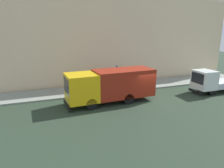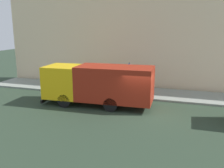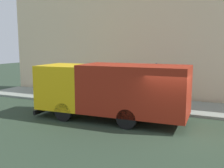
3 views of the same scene
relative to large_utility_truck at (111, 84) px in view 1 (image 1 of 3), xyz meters
name	(u,v)px [view 1 (image 1 of 3)]	position (x,y,z in m)	size (l,w,h in m)	color
ground	(148,100)	(-0.78, -3.33, -1.61)	(80.00, 80.00, 0.00)	#283728
sidewalk	(127,86)	(3.99, -3.33, -1.53)	(3.55, 30.00, 0.14)	gray
building_facade	(119,41)	(6.27, -3.33, 3.30)	(0.50, 30.00, 9.81)	beige
large_utility_truck	(111,84)	(0.00, 0.00, 0.00)	(2.74, 7.84, 2.83)	yellow
small_flatbed_truck	(213,82)	(-0.75, -10.69, -0.52)	(1.98, 5.59, 2.31)	silver
pedestrian_walking	(102,80)	(3.98, -0.46, -0.53)	(0.45, 0.45, 1.76)	brown
traffic_cone_orange	(73,91)	(2.80, 2.79, -1.12)	(0.48, 0.48, 0.69)	orange
street_sign_post	(117,76)	(2.63, -1.60, 0.09)	(0.44, 0.08, 2.63)	#4C5156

